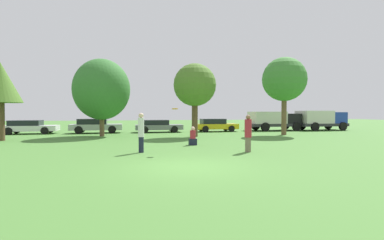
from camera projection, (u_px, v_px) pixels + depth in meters
The scene contains 15 objects.
ground_plane at pixel (189, 167), 10.16m from camera, with size 120.00×120.00×0.00m, color #477A33.
person_thrower at pixel (141, 132), 13.70m from camera, with size 0.28×0.28×1.87m.
person_catcher at pixel (248, 133), 13.90m from camera, with size 0.33×0.33×1.77m.
frisbee at pixel (175, 109), 13.52m from camera, with size 0.29×0.29×0.06m.
bystander_sitting at pixel (193, 137), 16.85m from camera, with size 0.44×0.36×1.07m.
tree_0 at pixel (0, 83), 19.29m from camera, with size 2.76×2.76×5.31m.
tree_1 at pixel (102, 90), 22.98m from camera, with size 4.42×4.42×6.10m.
tree_2 at pixel (195, 85), 22.54m from camera, with size 3.31×3.31×5.67m.
tree_3 at pixel (284, 80), 24.31m from camera, with size 3.66×3.66×6.49m.
parked_car_white at pixel (29, 127), 25.59m from camera, with size 4.55×2.10×1.20m.
parked_car_silver at pixel (95, 125), 26.62m from camera, with size 4.60×1.97×1.30m.
parked_car_grey at pixel (158, 126), 27.67m from camera, with size 4.44×2.04×1.17m.
parked_car_yellow at pixel (215, 125), 28.70m from camera, with size 4.23×1.91×1.26m.
delivery_truck_black at pixel (274, 120), 30.32m from camera, with size 5.60×2.56×1.96m.
delivery_truck_blue at pixel (320, 119), 30.96m from camera, with size 5.30×2.57×2.06m.
Camera 1 is at (-1.97, -9.92, 1.90)m, focal length 27.27 mm.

